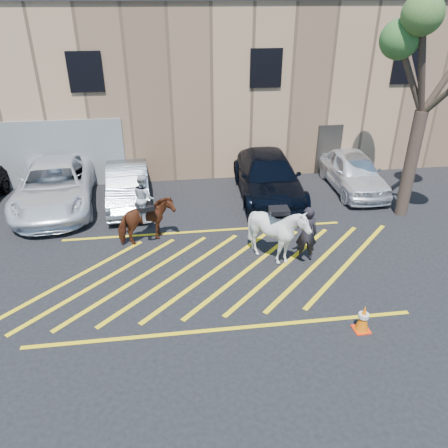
{
  "coord_description": "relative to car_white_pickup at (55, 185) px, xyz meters",
  "views": [
    {
      "loc": [
        -1.11,
        -10.9,
        7.22
      ],
      "look_at": [
        0.39,
        0.2,
        1.3
      ],
      "focal_mm": 35.0,
      "sensor_mm": 36.0,
      "label": 1
    }
  ],
  "objects": [
    {
      "name": "saddled_white",
      "position": [
        7.38,
        -5.0,
        0.13
      ],
      "size": [
        1.58,
        1.77,
        1.9
      ],
      "color": "silver",
      "rests_on": "ground"
    },
    {
      "name": "warehouse",
      "position": [
        5.39,
        6.93,
        2.83
      ],
      "size": [
        32.42,
        10.2,
        7.3
      ],
      "color": "tan",
      "rests_on": "ground"
    },
    {
      "name": "car_white_suv",
      "position": [
        11.81,
        0.02,
        -0.05
      ],
      "size": [
        1.94,
        4.58,
        1.54
      ],
      "primitive_type": "imported",
      "rotation": [
        0.0,
        0.0,
        -0.03
      ],
      "color": "white",
      "rests_on": "ground"
    },
    {
      "name": "ground",
      "position": [
        5.4,
        -5.06,
        -0.82
      ],
      "size": [
        90.0,
        90.0,
        0.0
      ],
      "primitive_type": "plane",
      "color": "black",
      "rests_on": "ground"
    },
    {
      "name": "car_white_pickup",
      "position": [
        0.0,
        0.0,
        0.0
      ],
      "size": [
        3.23,
        6.14,
        1.65
      ],
      "primitive_type": "imported",
      "rotation": [
        0.0,
        0.0,
        0.09
      ],
      "color": "white",
      "rests_on": "ground"
    },
    {
      "name": "hatching_zone",
      "position": [
        5.4,
        -5.36,
        -0.82
      ],
      "size": [
        12.6,
        5.12,
        0.01
      ],
      "color": "yellow",
      "rests_on": "ground"
    },
    {
      "name": "handler",
      "position": [
        8.26,
        -5.01,
        0.06
      ],
      "size": [
        0.69,
        0.51,
        1.76
      ],
      "primitive_type": "imported",
      "rotation": [
        0.0,
        0.0,
        3.0
      ],
      "color": "black",
      "rests_on": "ground"
    },
    {
      "name": "mounted_bay",
      "position": [
        3.48,
        -3.33,
        0.13
      ],
      "size": [
        1.97,
        1.43,
        2.36
      ],
      "color": "#5A1E15",
      "rests_on": "ground"
    },
    {
      "name": "tree",
      "position": [
        12.71,
        -2.48,
        4.87
      ],
      "size": [
        3.99,
        4.37,
        7.31
      ],
      "color": "#4E382F",
      "rests_on": "ground"
    },
    {
      "name": "car_silver_sedan",
      "position": [
        2.71,
        -0.13,
        -0.09
      ],
      "size": [
        1.83,
        4.52,
        1.46
      ],
      "primitive_type": "imported",
      "rotation": [
        0.0,
        0.0,
        0.07
      ],
      "color": "#9CA3AA",
      "rests_on": "ground"
    },
    {
      "name": "traffic_cone",
      "position": [
        8.68,
        -8.33,
        -0.46
      ],
      "size": [
        0.4,
        0.4,
        0.73
      ],
      "color": "#FF310A",
      "rests_on": "ground"
    },
    {
      "name": "car_blue_suv",
      "position": [
        8.18,
        -0.25,
        0.01
      ],
      "size": [
        2.58,
        5.83,
        1.66
      ],
      "primitive_type": "imported",
      "rotation": [
        0.0,
        0.0,
        -0.04
      ],
      "color": "black",
      "rests_on": "ground"
    }
  ]
}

